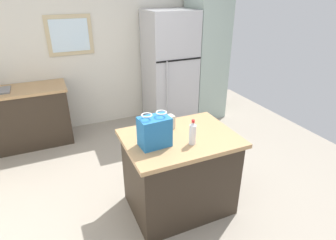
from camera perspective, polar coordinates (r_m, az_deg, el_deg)
ground at (r=3.33m, az=-0.20°, el=-16.16°), size 5.82×5.82×0.00m
back_wall at (r=4.88m, az=-12.32°, el=15.02°), size 4.85×0.13×2.74m
kitchen_island at (r=3.01m, az=2.36°, el=-10.62°), size 1.11×0.83×0.88m
refrigerator at (r=4.85m, az=0.33°, el=10.41°), size 0.79×0.75×1.90m
tall_cabinet at (r=5.14m, az=7.68°, el=12.65°), size 0.58×0.67×2.18m
sink_counter at (r=4.71m, az=-28.24°, el=0.41°), size 1.45×0.61×1.08m
shopping_bag at (r=2.56m, az=-2.77°, el=-2.36°), size 0.29×0.20×0.33m
small_box at (r=2.89m, az=0.12°, el=-0.49°), size 0.13×0.10×0.14m
bottle at (r=2.61m, az=5.05°, el=-2.68°), size 0.07×0.07×0.25m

